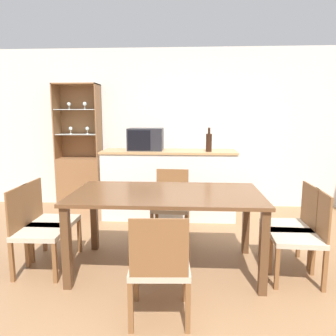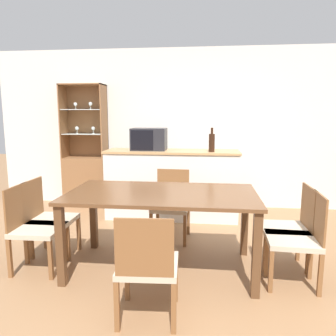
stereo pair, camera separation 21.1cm
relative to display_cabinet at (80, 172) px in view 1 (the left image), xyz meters
The scene contains 13 objects.
ground_plane 3.13m from the display_cabinet, 52.16° to the right, with size 18.00×18.00×0.00m, color #936B47.
wall_back 2.02m from the display_cabinet, ahead, with size 6.80×0.06×2.55m.
kitchen_counter 1.58m from the display_cabinet, 18.61° to the right, with size 1.92×0.57×0.99m.
display_cabinet is the anchor object (origin of this frame).
dining_table 2.66m from the display_cabinet, 54.04° to the right, with size 1.80×0.97×0.77m.
dining_chair_head_near 3.37m from the display_cabinet, 62.24° to the right, with size 0.46×0.46×0.83m.
dining_chair_side_left_far 2.04m from the display_cabinet, 80.67° to the right, with size 0.44×0.44×0.83m.
dining_chair_side_left_near 2.33m from the display_cabinet, 81.84° to the right, with size 0.44×0.44×0.83m.
dining_chair_side_right_far 3.45m from the display_cabinet, 35.69° to the right, with size 0.44×0.44×0.83m.
dining_chair_side_right_near 3.63m from the display_cabinet, 39.47° to the right, with size 0.46×0.46×0.83m.
dining_chair_head_far 2.06m from the display_cabinet, 40.45° to the right, with size 0.46×0.46×0.83m.
microwave 1.37m from the display_cabinet, 22.47° to the right, with size 0.50×0.37×0.32m.
wine_bottle 2.22m from the display_cabinet, 16.80° to the right, with size 0.08×0.08×0.33m.
Camera 1 is at (-0.13, -2.76, 1.51)m, focal length 35.00 mm.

